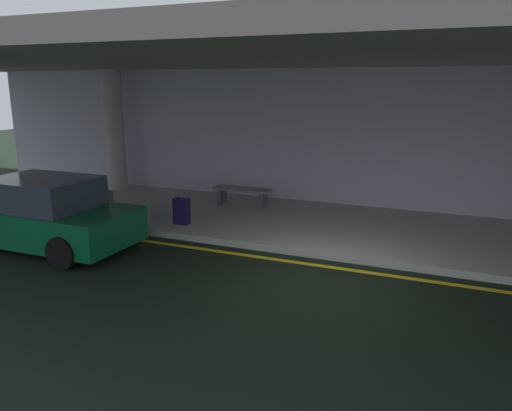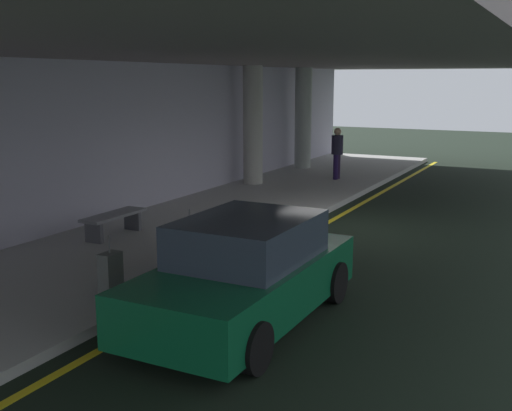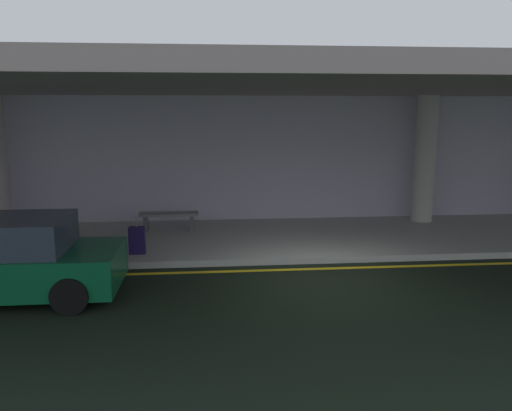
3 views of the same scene
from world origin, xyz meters
The scene contains 12 objects.
ground_plane centered at (0.00, 0.00, 0.00)m, with size 60.00×60.00×0.00m, color black.
sidewalk centered at (0.00, 3.10, 0.07)m, with size 26.00×4.20×0.15m, color #ABAAA7.
lane_stripe_yellow centered at (0.00, 0.64, 0.00)m, with size 26.00×0.14×0.01m, color yellow.
support_column_left_mid centered at (4.00, 4.52, 1.97)m, with size 0.61×0.61×3.65m, color #AEABA2.
support_column_center centered at (8.00, 4.52, 1.97)m, with size 0.61×0.61×3.65m, color #A4AAA2.
ceiling_overhang centered at (0.00, 2.60, 3.95)m, with size 28.00×13.20×0.30m, color gray.
terminal_back_wall centered at (0.00, 5.35, 1.90)m, with size 26.00×0.30×3.80m, color #B1ACC0.
car_dark_green centered at (-5.97, -0.55, 0.71)m, with size 4.10×1.92×1.50m.
traveler_with_luggage centered at (6.01, 2.45, 1.11)m, with size 0.38×0.38×1.68m.
suitcase_upright_primary centered at (-6.17, 1.71, 0.46)m, with size 0.36×0.22×0.90m.
suitcase_upright_secondary centered at (-3.94, 1.71, 0.46)m, with size 0.36×0.22×0.90m.
bench_metal centered at (-3.39, 3.96, 0.50)m, with size 1.60×0.50×0.48m.
Camera 2 is at (-13.43, -4.55, 3.40)m, focal length 44.07 mm.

